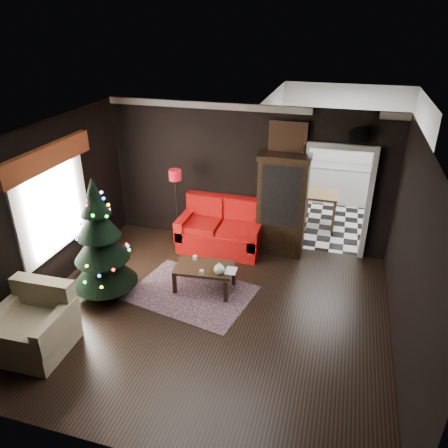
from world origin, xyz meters
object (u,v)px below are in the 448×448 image
(teapot, at_px, (219,269))
(kitchen_table, at_px, (320,209))
(curio_cabinet, at_px, (282,208))
(coffee_table, at_px, (205,278))
(armchair, at_px, (32,323))
(loveseat, at_px, (221,226))
(wall_clock, at_px, (358,135))
(floor_lamp, at_px, (177,207))
(christmas_tree, at_px, (100,240))

(teapot, height_order, kitchen_table, kitchen_table)
(curio_cabinet, relative_size, coffee_table, 1.95)
(armchair, bearing_deg, teapot, 40.73)
(loveseat, xyz_separation_m, curio_cabinet, (1.15, 0.22, 0.45))
(curio_cabinet, bearing_deg, kitchen_table, 65.56)
(teapot, distance_m, wall_clock, 3.30)
(curio_cabinet, bearing_deg, coffee_table, -121.61)
(armchair, distance_m, wall_clock, 5.90)
(curio_cabinet, xyz_separation_m, teapot, (-0.71, -1.79, -0.41))
(loveseat, xyz_separation_m, floor_lamp, (-0.89, -0.04, 0.33))
(loveseat, relative_size, kitchen_table, 2.27)
(loveseat, relative_size, curio_cabinet, 0.89)
(curio_cabinet, bearing_deg, armchair, -127.30)
(armchair, relative_size, kitchen_table, 1.30)
(loveseat, relative_size, coffee_table, 1.74)
(coffee_table, bearing_deg, wall_clock, 39.53)
(christmas_tree, relative_size, teapot, 10.00)
(christmas_tree, bearing_deg, kitchen_table, 49.36)
(christmas_tree, distance_m, teapot, 1.94)
(loveseat, xyz_separation_m, teapot, (0.44, -1.57, 0.04))
(christmas_tree, height_order, kitchen_table, christmas_tree)
(coffee_table, distance_m, wall_clock, 3.58)
(floor_lamp, bearing_deg, loveseat, 2.62)
(kitchen_table, bearing_deg, curio_cabinet, -114.44)
(curio_cabinet, relative_size, armchair, 1.94)
(floor_lamp, xyz_separation_m, christmas_tree, (-0.48, -2.01, 0.22))
(armchair, bearing_deg, loveseat, 63.01)
(loveseat, height_order, floor_lamp, floor_lamp)
(teapot, relative_size, kitchen_table, 0.27)
(loveseat, relative_size, floor_lamp, 1.12)
(wall_clock, bearing_deg, christmas_tree, -146.68)
(wall_clock, xyz_separation_m, kitchen_table, (-0.55, 1.25, -2.00))
(christmas_tree, height_order, coffee_table, christmas_tree)
(armchair, xyz_separation_m, teapot, (2.10, 1.90, 0.08))
(floor_lamp, xyz_separation_m, kitchen_table, (2.69, 1.69, -0.45))
(loveseat, height_order, wall_clock, wall_clock)
(coffee_table, bearing_deg, loveseat, 95.49)
(curio_cabinet, xyz_separation_m, coffee_table, (-1.01, -1.65, -0.72))
(floor_lamp, distance_m, teapot, 2.05)
(floor_lamp, height_order, wall_clock, wall_clock)
(loveseat, distance_m, coffee_table, 1.46)
(kitchen_table, bearing_deg, christmas_tree, -130.64)
(floor_lamp, bearing_deg, curio_cabinet, 7.28)
(armchair, bearing_deg, floor_lamp, 75.88)
(teapot, bearing_deg, wall_clock, 45.92)
(christmas_tree, relative_size, wall_clock, 6.23)
(floor_lamp, xyz_separation_m, teapot, (1.33, -1.53, -0.29))
(teapot, height_order, wall_clock, wall_clock)
(curio_cabinet, height_order, kitchen_table, curio_cabinet)
(curio_cabinet, distance_m, wall_clock, 1.88)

